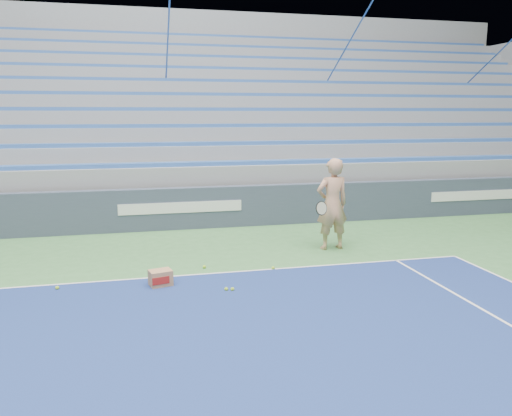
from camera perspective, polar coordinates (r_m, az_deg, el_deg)
The scene contains 9 objects.
sponsor_barrier at distance 13.32m, azimuth -8.58°, elevation -0.04°, with size 30.00×0.32×1.10m.
bleachers at distance 18.81m, azimuth -10.14°, elevation 8.56°, with size 31.00×9.15×7.30m.
tennis_player at distance 11.23m, azimuth 8.69°, elevation 0.43°, with size 1.00×0.89×2.05m.
ball_box at distance 9.07m, azimuth -10.85°, elevation -7.87°, with size 0.44×0.38×0.29m.
tennis_ball_0 at distance 8.71m, azimuth -2.71°, elevation -9.25°, with size 0.07×0.07×0.07m, color #ABDC2D.
tennis_ball_1 at distance 9.97m, azimuth -5.93°, elevation -6.70°, with size 0.07×0.07×0.07m, color #ABDC2D.
tennis_ball_2 at distance 8.72m, azimuth -3.42°, elevation -9.23°, with size 0.07×0.07×0.07m, color #ABDC2D.
tennis_ball_3 at distance 9.41m, azimuth -21.77°, elevation -8.48°, with size 0.07×0.07×0.07m, color #ABDC2D.
tennis_ball_4 at distance 9.84m, azimuth 1.97°, elevation -6.87°, with size 0.07×0.07×0.07m, color #ABDC2D.
Camera 1 is at (-0.96, 2.83, 3.00)m, focal length 35.00 mm.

